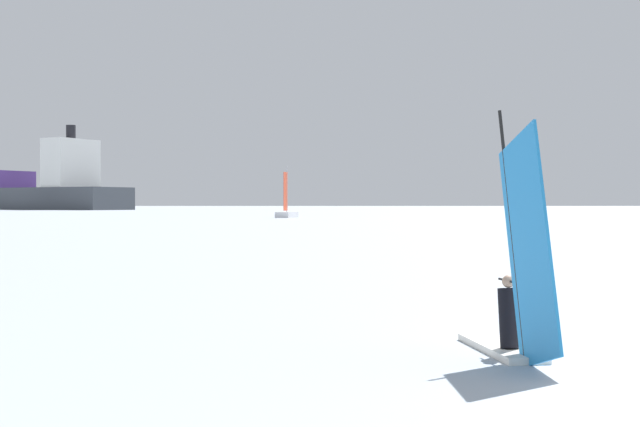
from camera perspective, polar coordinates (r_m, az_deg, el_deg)
windsurfer at (r=15.02m, az=12.72°, el=-5.26°), size 0.78×3.92×4.38m
distant_headland at (r=1352.45m, az=13.26°, el=1.02°), size 1140.15×333.13×23.55m
small_sailboat at (r=161.32m, az=-2.21°, el=0.04°), size 4.92×7.22×9.61m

